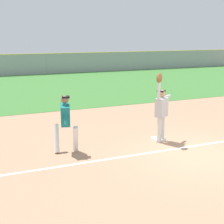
{
  "coord_description": "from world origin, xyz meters",
  "views": [
    {
      "loc": [
        -5.67,
        -7.22,
        3.41
      ],
      "look_at": [
        -1.89,
        1.83,
        1.05
      ],
      "focal_mm": 51.38,
      "sensor_mm": 36.0,
      "label": 1
    }
  ],
  "objects_px": {
    "first_base": "(158,139)",
    "parked_car_white": "(144,59)",
    "parked_car_black": "(47,62)",
    "baseball": "(161,75)",
    "parked_car_tan": "(98,61)",
    "fielder": "(161,108)",
    "runner": "(65,120)"
  },
  "relations": [
    {
      "from": "baseball",
      "to": "parked_car_tan",
      "type": "distance_m",
      "value": 25.18
    },
    {
      "from": "parked_car_black",
      "to": "baseball",
      "type": "bearing_deg",
      "value": -97.46
    },
    {
      "from": "runner",
      "to": "parked_car_black",
      "type": "bearing_deg",
      "value": 92.68
    },
    {
      "from": "runner",
      "to": "parked_car_black",
      "type": "xyz_separation_m",
      "value": [
        4.47,
        24.52,
        -0.32
      ]
    },
    {
      "from": "parked_car_white",
      "to": "parked_car_tan",
      "type": "bearing_deg",
      "value": -173.67
    },
    {
      "from": "parked_car_black",
      "to": "parked_car_white",
      "type": "height_order",
      "value": "same"
    },
    {
      "from": "runner",
      "to": "parked_car_white",
      "type": "relative_size",
      "value": 0.38
    },
    {
      "from": "fielder",
      "to": "parked_car_black",
      "type": "height_order",
      "value": "fielder"
    },
    {
      "from": "parked_car_black",
      "to": "parked_car_white",
      "type": "xyz_separation_m",
      "value": [
        11.35,
        -0.01,
        0.0
      ]
    },
    {
      "from": "parked_car_tan",
      "to": "parked_car_black",
      "type": "bearing_deg",
      "value": 175.68
    },
    {
      "from": "fielder",
      "to": "parked_car_black",
      "type": "relative_size",
      "value": 0.5
    },
    {
      "from": "fielder",
      "to": "parked_car_tan",
      "type": "distance_m",
      "value": 25.46
    },
    {
      "from": "fielder",
      "to": "runner",
      "type": "xyz_separation_m",
      "value": [
        -3.09,
        0.23,
        -0.12
      ]
    },
    {
      "from": "runner",
      "to": "baseball",
      "type": "bearing_deg",
      "value": 14.22
    },
    {
      "from": "runner",
      "to": "parked_car_tan",
      "type": "height_order",
      "value": "runner"
    },
    {
      "from": "fielder",
      "to": "parked_car_tan",
      "type": "bearing_deg",
      "value": -46.22
    },
    {
      "from": "runner",
      "to": "parked_car_black",
      "type": "relative_size",
      "value": 0.38
    },
    {
      "from": "parked_car_white",
      "to": "fielder",
      "type": "bearing_deg",
      "value": -113.25
    },
    {
      "from": "parked_car_black",
      "to": "parked_car_tan",
      "type": "xyz_separation_m",
      "value": [
        5.53,
        -0.25,
        0.0
      ]
    },
    {
      "from": "first_base",
      "to": "parked_car_white",
      "type": "bearing_deg",
      "value": 62.68
    },
    {
      "from": "runner",
      "to": "baseball",
      "type": "height_order",
      "value": "baseball"
    },
    {
      "from": "first_base",
      "to": "baseball",
      "type": "height_order",
      "value": "baseball"
    },
    {
      "from": "first_base",
      "to": "parked_car_white",
      "type": "xyz_separation_m",
      "value": [
        12.71,
        24.6,
        0.63
      ]
    },
    {
      "from": "baseball",
      "to": "parked_car_black",
      "type": "relative_size",
      "value": 0.02
    },
    {
      "from": "fielder",
      "to": "parked_car_tan",
      "type": "xyz_separation_m",
      "value": [
        6.9,
        24.51,
        -0.45
      ]
    },
    {
      "from": "baseball",
      "to": "parked_car_white",
      "type": "relative_size",
      "value": 0.02
    },
    {
      "from": "parked_car_tan",
      "to": "parked_car_white",
      "type": "distance_m",
      "value": 5.83
    },
    {
      "from": "first_base",
      "to": "parked_car_tan",
      "type": "distance_m",
      "value": 25.32
    },
    {
      "from": "parked_car_tan",
      "to": "runner",
      "type": "bearing_deg",
      "value": -114.14
    },
    {
      "from": "first_base",
      "to": "runner",
      "type": "relative_size",
      "value": 0.22
    },
    {
      "from": "runner",
      "to": "baseball",
      "type": "distance_m",
      "value": 3.41
    },
    {
      "from": "first_base",
      "to": "runner",
      "type": "distance_m",
      "value": 3.25
    }
  ]
}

